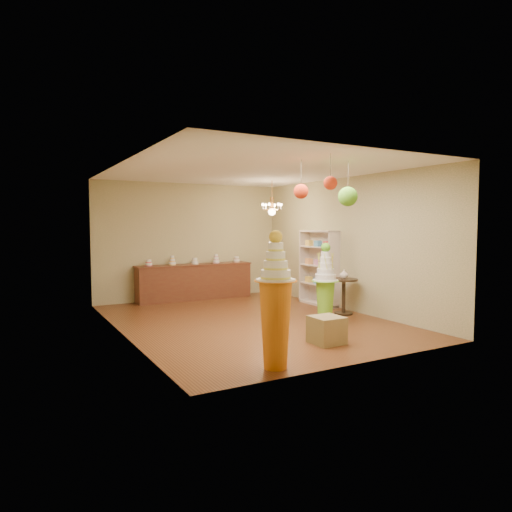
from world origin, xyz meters
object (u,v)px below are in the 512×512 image
pedestal_green (325,291)px  pedestal_orange (275,313)px  sideboard (195,281)px  round_table (344,291)px

pedestal_green → pedestal_orange: pedestal_orange is taller
pedestal_green → pedestal_orange: 2.97m
sideboard → round_table: (2.10, -3.38, 0.02)m
pedestal_orange → round_table: 4.05m
pedestal_green → sideboard: size_ratio=0.52×
pedestal_green → round_table: size_ratio=1.98×
sideboard → round_table: 3.98m
sideboard → round_table: size_ratio=3.80×
pedestal_green → pedestal_orange: (-2.29, -1.89, 0.11)m
pedestal_green → pedestal_orange: size_ratio=0.85×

